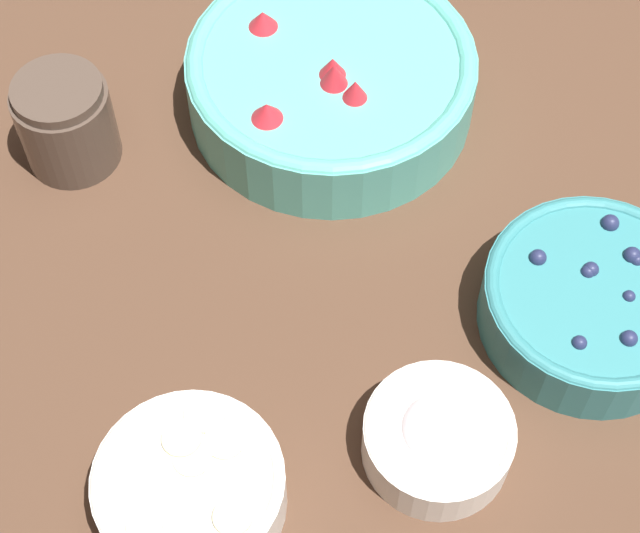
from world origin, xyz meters
name	(u,v)px	position (x,y,z in m)	size (l,w,h in m)	color
ground_plane	(348,203)	(0.00, 0.00, 0.00)	(4.00, 4.00, 0.00)	#4C3323
bowl_strawberries	(330,78)	(-0.11, 0.03, 0.04)	(0.27, 0.27, 0.09)	#56B7A8
bowl_blueberries	(594,301)	(0.19, 0.14, 0.03)	(0.18, 0.18, 0.06)	teal
bowl_bananas	(190,488)	(0.21, -0.22, 0.03)	(0.14, 0.14, 0.05)	silver
bowl_cream	(438,437)	(0.24, -0.03, 0.03)	(0.12, 0.12, 0.05)	silver
jar_chocolate	(67,124)	(-0.15, -0.21, 0.04)	(0.09, 0.09, 0.09)	#4C3D33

